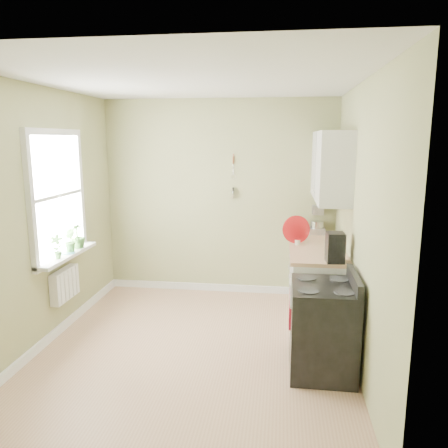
# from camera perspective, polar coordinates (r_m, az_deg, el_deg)

# --- Properties ---
(floor) EXTENTS (3.20, 3.60, 0.02)m
(floor) POSITION_cam_1_polar(r_m,az_deg,el_deg) (4.78, -3.81, -16.00)
(floor) COLOR tan
(floor) RESTS_ON ground
(ceiling) EXTENTS (3.20, 3.60, 0.02)m
(ceiling) POSITION_cam_1_polar(r_m,az_deg,el_deg) (4.29, -4.30, 18.36)
(ceiling) COLOR white
(ceiling) RESTS_ON wall_back
(wall_back) EXTENTS (3.20, 0.02, 2.70)m
(wall_back) POSITION_cam_1_polar(r_m,az_deg,el_deg) (6.10, -0.64, 3.40)
(wall_back) COLOR tan
(wall_back) RESTS_ON floor
(wall_left) EXTENTS (0.02, 3.60, 2.70)m
(wall_left) POSITION_cam_1_polar(r_m,az_deg,el_deg) (4.91, -22.77, 0.67)
(wall_left) COLOR tan
(wall_left) RESTS_ON floor
(wall_right) EXTENTS (0.02, 3.60, 2.70)m
(wall_right) POSITION_cam_1_polar(r_m,az_deg,el_deg) (4.31, 17.41, -0.31)
(wall_right) COLOR tan
(wall_right) RESTS_ON floor
(base_cabinets) EXTENTS (0.60, 1.60, 0.87)m
(base_cabinets) POSITION_cam_1_polar(r_m,az_deg,el_deg) (5.47, 11.87, -7.60)
(base_cabinets) COLOR silver
(base_cabinets) RESTS_ON floor
(countertop) EXTENTS (0.64, 1.60, 0.04)m
(countertop) POSITION_cam_1_polar(r_m,az_deg,el_deg) (5.34, 11.96, -2.97)
(countertop) COLOR tan
(countertop) RESTS_ON base_cabinets
(upper_cabinets) EXTENTS (0.35, 1.40, 0.80)m
(upper_cabinets) POSITION_cam_1_polar(r_m,az_deg,el_deg) (5.31, 13.76, 7.37)
(upper_cabinets) COLOR silver
(upper_cabinets) RESTS_ON wall_right
(window) EXTENTS (0.06, 1.14, 1.44)m
(window) POSITION_cam_1_polar(r_m,az_deg,el_deg) (5.13, -21.00, 3.47)
(window) COLOR white
(window) RESTS_ON wall_left
(window_sill) EXTENTS (0.18, 1.14, 0.04)m
(window_sill) POSITION_cam_1_polar(r_m,az_deg,el_deg) (5.22, -19.79, -3.83)
(window_sill) COLOR white
(window_sill) RESTS_ON wall_left
(radiator) EXTENTS (0.12, 0.50, 0.35)m
(radiator) POSITION_cam_1_polar(r_m,az_deg,el_deg) (5.28, -20.09, -7.41)
(radiator) COLOR white
(radiator) RESTS_ON wall_left
(wall_utensils) EXTENTS (0.02, 0.14, 0.58)m
(wall_utensils) POSITION_cam_1_polar(r_m,az_deg,el_deg) (6.02, 1.21, 5.36)
(wall_utensils) COLOR tan
(wall_utensils) RESTS_ON wall_back
(stove) EXTENTS (0.61, 0.69, 0.96)m
(stove) POSITION_cam_1_polar(r_m,az_deg,el_deg) (4.28, 12.81, -13.09)
(stove) COLOR black
(stove) RESTS_ON floor
(stand_mixer) EXTENTS (0.20, 0.35, 0.41)m
(stand_mixer) POSITION_cam_1_polar(r_m,az_deg,el_deg) (6.03, 12.06, 0.50)
(stand_mixer) COLOR #B2B2B7
(stand_mixer) RESTS_ON countertop
(kettle) EXTENTS (0.18, 0.10, 0.18)m
(kettle) POSITION_cam_1_polar(r_m,az_deg,el_deg) (6.01, 9.98, -0.27)
(kettle) COLOR silver
(kettle) RESTS_ON countertop
(coffee_maker) EXTENTS (0.19, 0.21, 0.31)m
(coffee_maker) POSITION_cam_1_polar(r_m,az_deg,el_deg) (4.64, 14.28, -3.08)
(coffee_maker) COLOR black
(coffee_maker) RESTS_ON countertop
(red_tray) EXTENTS (0.34, 0.15, 0.34)m
(red_tray) POSITION_cam_1_polar(r_m,az_deg,el_deg) (5.37, 9.41, -0.71)
(red_tray) COLOR #9F1215
(red_tray) RESTS_ON countertop
(jar) EXTENTS (0.07, 0.07, 0.07)m
(jar) POSITION_cam_1_polar(r_m,az_deg,el_deg) (5.32, 9.58, -2.28)
(jar) COLOR beige
(jar) RESTS_ON countertop
(plant_a) EXTENTS (0.16, 0.13, 0.27)m
(plant_a) POSITION_cam_1_polar(r_m,az_deg,el_deg) (4.98, -20.99, -2.78)
(plant_a) COLOR #39682B
(plant_a) RESTS_ON window_sill
(plant_b) EXTENTS (0.19, 0.19, 0.27)m
(plant_b) POSITION_cam_1_polar(r_m,az_deg,el_deg) (5.23, -19.53, -2.06)
(plant_b) COLOR #39682B
(plant_b) RESTS_ON window_sill
(plant_c) EXTENTS (0.22, 0.22, 0.30)m
(plant_c) POSITION_cam_1_polar(r_m,az_deg,el_deg) (5.40, -18.57, -1.44)
(plant_c) COLOR #39682B
(plant_c) RESTS_ON window_sill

